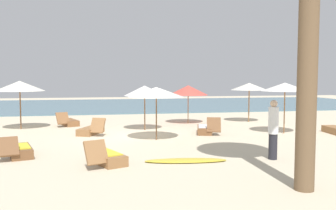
# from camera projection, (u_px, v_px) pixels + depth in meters

# --- Properties ---
(ground_plane) EXTENTS (60.00, 60.00, 0.00)m
(ground_plane) POSITION_uv_depth(u_px,v_px,m) (136.00, 137.00, 14.54)
(ground_plane) COLOR beige
(ocean_water) EXTENTS (48.00, 16.00, 0.06)m
(ocean_water) POSITION_uv_depth(u_px,v_px,m) (116.00, 105.00, 31.18)
(ocean_water) COLOR slate
(ocean_water) RESTS_ON ground_plane
(umbrella_0) EXTENTS (2.23, 2.23, 2.23)m
(umbrella_0) POSITION_uv_depth(u_px,v_px,m) (20.00, 86.00, 16.54)
(umbrella_0) COLOR brown
(umbrella_0) RESTS_ON ground_plane
(umbrella_1) EXTENTS (1.97, 1.97, 2.16)m
(umbrella_1) POSITION_uv_depth(u_px,v_px,m) (285.00, 87.00, 15.27)
(umbrella_1) COLOR brown
(umbrella_1) RESTS_ON ground_plane
(umbrella_3) EXTENTS (1.86, 1.86, 2.01)m
(umbrella_3) POSITION_uv_depth(u_px,v_px,m) (145.00, 91.00, 16.31)
(umbrella_3) COLOR brown
(umbrella_3) RESTS_ON ground_plane
(umbrella_4) EXTENTS (1.95, 1.95, 2.09)m
(umbrella_4) POSITION_uv_depth(u_px,v_px,m) (249.00, 87.00, 19.27)
(umbrella_4) COLOR olive
(umbrella_4) RESTS_ON ground_plane
(umbrella_5) EXTENTS (2.11, 2.11, 2.01)m
(umbrella_5) POSITION_uv_depth(u_px,v_px,m) (156.00, 92.00, 13.69)
(umbrella_5) COLOR brown
(umbrella_5) RESTS_ON ground_plane
(umbrella_6) EXTENTS (2.05, 2.05, 1.98)m
(umbrella_6) POSITION_uv_depth(u_px,v_px,m) (188.00, 90.00, 18.64)
(umbrella_6) COLOR olive
(umbrella_6) RESTS_ON ground_plane
(lounger_1) EXTENTS (1.04, 1.80, 0.67)m
(lounger_1) POSITION_uv_depth(u_px,v_px,m) (19.00, 150.00, 10.92)
(lounger_1) COLOR brown
(lounger_1) RESTS_ON ground_plane
(lounger_2) EXTENTS (1.22, 1.74, 0.74)m
(lounger_2) POSITION_uv_depth(u_px,v_px,m) (91.00, 130.00, 15.19)
(lounger_2) COLOR olive
(lounger_2) RESTS_ON ground_plane
(lounger_4) EXTENTS (1.01, 1.74, 0.74)m
(lounger_4) POSITION_uv_depth(u_px,v_px,m) (205.00, 129.00, 15.43)
(lounger_4) COLOR brown
(lounger_4) RESTS_ON ground_plane
(lounger_5) EXTENTS (1.18, 1.73, 0.74)m
(lounger_5) POSITION_uv_depth(u_px,v_px,m) (105.00, 157.00, 10.00)
(lounger_5) COLOR olive
(lounger_5) RESTS_ON ground_plane
(lounger_6) EXTENTS (1.14, 1.78, 0.70)m
(lounger_6) POSITION_uv_depth(u_px,v_px,m) (69.00, 122.00, 18.00)
(lounger_6) COLOR brown
(lounger_6) RESTS_ON ground_plane
(person_2) EXTENTS (0.41, 0.41, 1.73)m
(person_2) POSITION_uv_depth(u_px,v_px,m) (273.00, 129.00, 10.46)
(person_2) COLOR #26262D
(person_2) RESTS_ON ground_plane
(surfboard) EXTENTS (2.38, 0.84, 0.07)m
(surfboard) POSITION_uv_depth(u_px,v_px,m) (186.00, 160.00, 10.22)
(surfboard) COLOR gold
(surfboard) RESTS_ON ground_plane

